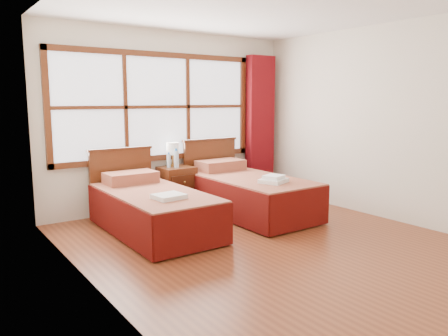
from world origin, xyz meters
TOP-DOWN VIEW (x-y plane):
  - floor at (0.00, 0.00)m, footprint 4.50×4.50m
  - ceiling at (0.00, 0.00)m, footprint 4.50×4.50m
  - wall_back at (0.00, 2.25)m, footprint 4.00×0.00m
  - wall_left at (-2.00, 0.00)m, footprint 0.00×4.50m
  - wall_right at (2.00, 0.00)m, footprint 0.00×4.50m
  - window at (-0.25, 2.21)m, footprint 3.16×0.06m
  - curtain at (1.60, 2.11)m, footprint 0.50×0.16m
  - bed_left at (-0.87, 1.20)m, footprint 0.98×2.00m
  - bed_right at (0.61, 1.20)m, footprint 1.03×2.05m
  - nightstand at (-0.08, 1.99)m, footprint 0.47×0.47m
  - towels_left at (-0.90, 0.69)m, footprint 0.35×0.31m
  - towels_right at (0.60, 0.62)m, footprint 0.41×0.39m
  - lamp at (-0.07, 2.12)m, footprint 0.18×0.18m
  - bottle_near at (-0.20, 2.00)m, footprint 0.06×0.06m
  - bottle_far at (-0.11, 1.95)m, footprint 0.07×0.07m

SIDE VIEW (x-z plane):
  - floor at x=0.00m, z-range 0.00..0.00m
  - bed_left at x=-0.87m, z-range -0.18..0.77m
  - bed_right at x=0.61m, z-range -0.20..0.81m
  - nightstand at x=-0.08m, z-range 0.00..0.63m
  - towels_left at x=-0.90m, z-range 0.51..0.56m
  - towels_right at x=0.60m, z-range 0.53..0.63m
  - bottle_near at x=-0.20m, z-range 0.62..0.84m
  - bottle_far at x=-0.11m, z-range 0.62..0.90m
  - lamp at x=-0.07m, z-range 0.70..1.05m
  - curtain at x=1.60m, z-range 0.02..2.32m
  - wall_back at x=0.00m, z-range -0.70..3.30m
  - wall_left at x=-2.00m, z-range -0.95..3.55m
  - wall_right at x=2.00m, z-range -0.95..3.55m
  - window at x=-0.25m, z-range 0.72..2.28m
  - ceiling at x=0.00m, z-range 2.60..2.60m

